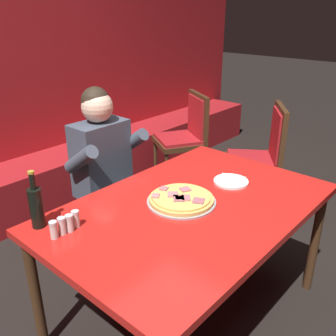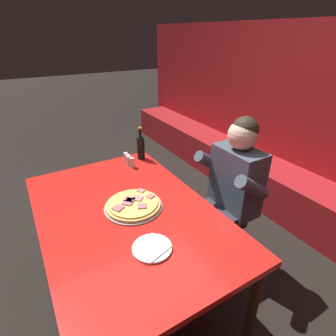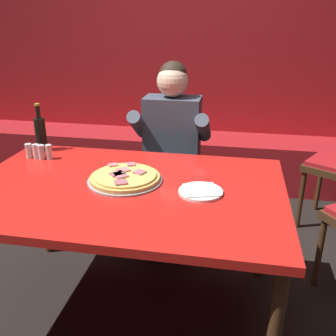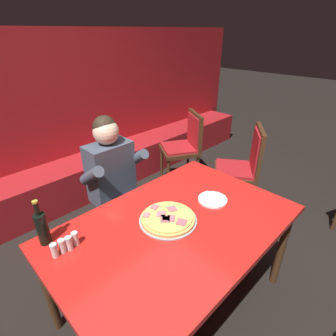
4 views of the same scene
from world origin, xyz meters
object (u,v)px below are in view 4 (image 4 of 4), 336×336
object	(u,v)px
shaker_oregano	(62,247)
dining_chair_far_right	(243,165)
pizza	(168,218)
shaker_red_pepper_flakes	(54,251)
plate_white_paper	(213,199)
beer_bottle	(42,228)
diner_seated_blue_shirt	(117,183)
main_dining_table	(176,232)
shaker_parmesan	(69,244)
dining_chair_by_booth	(185,144)
shaker_black_pepper	(75,239)

from	to	relation	value
shaker_oregano	dining_chair_far_right	world-z (taller)	dining_chair_far_right
pizza	shaker_red_pepper_flakes	bearing A→B (deg)	161.29
plate_white_paper	shaker_oregano	size ratio (longest dim) A/B	2.44
beer_bottle	dining_chair_far_right	xyz separation A→B (m)	(2.03, -0.12, -0.29)
diner_seated_blue_shirt	main_dining_table	bearing A→B (deg)	-96.40
pizza	shaker_parmesan	world-z (taller)	shaker_parmesan
main_dining_table	plate_white_paper	world-z (taller)	plate_white_paper
main_dining_table	dining_chair_by_booth	world-z (taller)	dining_chair_by_booth
plate_white_paper	shaker_red_pepper_flakes	size ratio (longest dim) A/B	2.44
shaker_oregano	dining_chair_far_right	xyz separation A→B (m)	(1.99, 0.02, -0.22)
pizza	shaker_parmesan	size ratio (longest dim) A/B	4.38
diner_seated_blue_shirt	shaker_red_pepper_flakes	bearing A→B (deg)	-146.26
main_dining_table	diner_seated_blue_shirt	world-z (taller)	diner_seated_blue_shirt
plate_white_paper	dining_chair_by_booth	world-z (taller)	dining_chair_by_booth
diner_seated_blue_shirt	dining_chair_by_booth	xyz separation A→B (m)	(1.29, 0.36, -0.12)
shaker_parmesan	dining_chair_far_right	size ratio (longest dim) A/B	0.09
shaker_black_pepper	dining_chair_by_booth	distance (m)	2.11
beer_bottle	shaker_oregano	size ratio (longest dim) A/B	3.40
shaker_parmesan	diner_seated_blue_shirt	size ratio (longest dim) A/B	0.07
dining_chair_by_booth	beer_bottle	bearing A→B (deg)	-160.45
diner_seated_blue_shirt	dining_chair_far_right	xyz separation A→B (m)	(1.28, -0.48, -0.12)
main_dining_table	dining_chair_far_right	size ratio (longest dim) A/B	1.55
shaker_oregano	dining_chair_by_booth	bearing A→B (deg)	23.43
plate_white_paper	shaker_red_pepper_flakes	distance (m)	1.08
shaker_red_pepper_flakes	shaker_oregano	xyz separation A→B (m)	(0.04, 0.00, 0.00)
shaker_red_pepper_flakes	dining_chair_by_booth	xyz separation A→B (m)	(2.03, 0.86, -0.23)
beer_bottle	shaker_red_pepper_flakes	distance (m)	0.16
pizza	shaker_red_pepper_flakes	xyz separation A→B (m)	(-0.65, 0.22, 0.02)
beer_bottle	shaker_parmesan	world-z (taller)	beer_bottle
beer_bottle	shaker_black_pepper	distance (m)	0.20
diner_seated_blue_shirt	dining_chair_by_booth	bearing A→B (deg)	15.77
shaker_oregano	dining_chair_far_right	bearing A→B (deg)	0.67
shaker_parmesan	shaker_black_pepper	bearing A→B (deg)	14.16
beer_bottle	shaker_black_pepper	size ratio (longest dim) A/B	3.40
shaker_red_pepper_flakes	dining_chair_far_right	world-z (taller)	dining_chair_far_right
shaker_black_pepper	diner_seated_blue_shirt	world-z (taller)	diner_seated_blue_shirt
main_dining_table	shaker_oregano	world-z (taller)	shaker_oregano
plate_white_paper	dining_chair_far_right	world-z (taller)	dining_chair_far_right
main_dining_table	shaker_parmesan	distance (m)	0.65
pizza	shaker_black_pepper	distance (m)	0.57
pizza	plate_white_paper	world-z (taller)	pizza
main_dining_table	pizza	distance (m)	0.11
pizza	dining_chair_by_booth	distance (m)	1.77
beer_bottle	pizza	bearing A→B (deg)	-29.50
diner_seated_blue_shirt	dining_chair_by_booth	distance (m)	1.34
pizza	beer_bottle	size ratio (longest dim) A/B	1.29
beer_bottle	diner_seated_blue_shirt	world-z (taller)	diner_seated_blue_shirt
shaker_black_pepper	shaker_oregano	distance (m)	0.08
plate_white_paper	diner_seated_blue_shirt	world-z (taller)	diner_seated_blue_shirt
shaker_oregano	beer_bottle	bearing A→B (deg)	104.91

